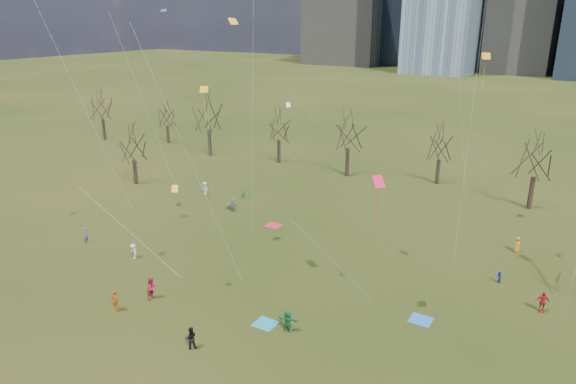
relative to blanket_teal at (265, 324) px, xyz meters
The scene contains 18 objects.
ground 4.54m from the blanket_teal, 140.57° to the right, with size 500.00×500.00×0.00m, color black.
bare_tree_row 35.06m from the blanket_teal, 95.97° to the left, with size 113.04×29.80×9.50m.
blanket_teal is the anchor object (origin of this frame).
blanket_navy 11.61m from the blanket_teal, 33.38° to the left, with size 1.60×1.50×0.03m, color blue.
blanket_crimson 18.84m from the blanket_teal, 120.62° to the left, with size 1.60×1.50×0.03m, color #BA2533.
person_2 9.92m from the blanket_teal, behind, with size 0.91×0.71×1.88m, color #BB1A38.
person_4 11.71m from the blanket_teal, 158.03° to the right, with size 1.00×0.41×1.70m, color orange.
person_5 2.10m from the blanket_teal, ahead, with size 1.62×0.52×1.75m, color #1B7D3F.
person_7 23.48m from the blanket_teal, behind, with size 0.59×0.39×1.63m, color #72458B.
person_8 20.52m from the blanket_teal, 48.30° to the left, with size 0.52×0.40×1.06m, color #242D9C.
person_9 16.80m from the blanket_teal, behind, with size 0.94×0.54×1.46m, color silver.
person_10 21.18m from the blanket_teal, 35.30° to the left, with size 1.02×0.42×1.74m, color red.
person_11 23.58m from the blanket_teal, 132.48° to the left, with size 1.44×0.46×1.56m, color slate.
person_12 26.67m from the blanket_teal, 58.19° to the left, with size 0.77×0.50×1.57m, color orange.
person_13 27.83m from the blanket_teal, 128.84° to the left, with size 0.54×0.36×1.49m, color #1B7B37.
person_14 5.79m from the blanket_teal, 118.39° to the right, with size 0.80×0.62×1.64m, color black.
person_15 30.56m from the blanket_teal, 137.90° to the left, with size 1.06×0.61×1.64m, color silver.
kites_airborne 16.35m from the blanket_teal, 90.40° to the left, with size 71.21×38.87×31.71m.
Camera 1 is at (21.71, -24.26, 21.45)m, focal length 32.00 mm.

